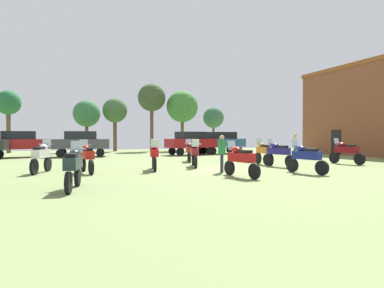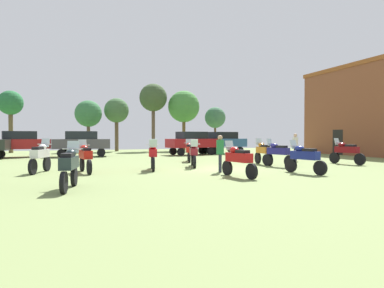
{
  "view_description": "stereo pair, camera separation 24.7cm",
  "coord_description": "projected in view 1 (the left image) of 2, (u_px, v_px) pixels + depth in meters",
  "views": [
    {
      "loc": [
        -7.07,
        -15.53,
        1.64
      ],
      "look_at": [
        0.7,
        5.72,
        1.12
      ],
      "focal_mm": 32.05,
      "sensor_mm": 36.0,
      "label": 1
    },
    {
      "loc": [
        -6.84,
        -15.61,
        1.64
      ],
      "look_at": [
        0.7,
        5.72,
        1.12
      ],
      "focal_mm": 32.05,
      "sensor_mm": 36.0,
      "label": 2
    }
  ],
  "objects": [
    {
      "name": "car_2",
      "position": [
        81.0,
        142.0,
        26.99
      ],
      "size": [
        4.44,
        2.17,
        2.0
      ],
      "rotation": [
        0.0,
        0.0,
        1.48
      ],
      "color": "black",
      "rests_on": "ground"
    },
    {
      "name": "motorcycle_10",
      "position": [
        279.0,
        153.0,
        18.14
      ],
      "size": [
        0.8,
        2.1,
        1.49
      ],
      "rotation": [
        0.0,
        0.0,
        0.28
      ],
      "color": "black",
      "rests_on": "ground"
    },
    {
      "name": "motorcycle_5",
      "position": [
        264.0,
        152.0,
        19.48
      ],
      "size": [
        0.62,
        2.12,
        1.49
      ],
      "rotation": [
        0.0,
        0.0,
        -0.09
      ],
      "color": "black",
      "rests_on": "ground"
    },
    {
      "name": "tree_1",
      "position": [
        8.0,
        104.0,
        32.71
      ],
      "size": [
        2.33,
        2.33,
        6.0
      ],
      "color": "brown",
      "rests_on": "ground"
    },
    {
      "name": "motorcycle_7",
      "position": [
        154.0,
        155.0,
        16.31
      ],
      "size": [
        0.7,
        2.11,
        1.49
      ],
      "rotation": [
        0.0,
        0.0,
        2.95
      ],
      "color": "black",
      "rests_on": "ground"
    },
    {
      "name": "motorcycle_12",
      "position": [
        87.0,
        157.0,
        15.08
      ],
      "size": [
        0.67,
        2.24,
        1.46
      ],
      "rotation": [
        0.0,
        0.0,
        0.15
      ],
      "color": "black",
      "rests_on": "ground"
    },
    {
      "name": "tree_2",
      "position": [
        115.0,
        111.0,
        36.59
      ],
      "size": [
        2.62,
        2.62,
        5.68
      ],
      "color": "brown",
      "rests_on": "ground"
    },
    {
      "name": "person_1",
      "position": [
        222.0,
        151.0,
        15.35
      ],
      "size": [
        0.45,
        0.45,
        1.66
      ],
      "rotation": [
        0.0,
        0.0,
        1.17
      ],
      "color": "#282C3D",
      "rests_on": "ground"
    },
    {
      "name": "motorcycle_4",
      "position": [
        346.0,
        151.0,
        19.79
      ],
      "size": [
        0.71,
        2.29,
        1.5
      ],
      "rotation": [
        0.0,
        0.0,
        0.18
      ],
      "color": "black",
      "rests_on": "ground"
    },
    {
      "name": "car_3",
      "position": [
        191.0,
        141.0,
        29.62
      ],
      "size": [
        4.56,
        2.58,
        2.0
      ],
      "rotation": [
        0.0,
        0.0,
        1.76
      ],
      "color": "black",
      "rests_on": "ground"
    },
    {
      "name": "car_4",
      "position": [
        18.0,
        142.0,
        26.22
      ],
      "size": [
        4.57,
        2.6,
        2.0
      ],
      "rotation": [
        0.0,
        0.0,
        1.77
      ],
      "color": "black",
      "rests_on": "ground"
    },
    {
      "name": "motorcycle_9",
      "position": [
        241.0,
        159.0,
        13.51
      ],
      "size": [
        0.68,
        2.19,
        1.44
      ],
      "rotation": [
        0.0,
        0.0,
        0.16
      ],
      "color": "black",
      "rests_on": "ground"
    },
    {
      "name": "motorcycle_11",
      "position": [
        194.0,
        153.0,
        18.03
      ],
      "size": [
        0.8,
        2.15,
        1.47
      ],
      "rotation": [
        0.0,
        0.0,
        2.87
      ],
      "color": "black",
      "rests_on": "ground"
    },
    {
      "name": "ground_plane",
      "position": [
        218.0,
        169.0,
        17.05
      ],
      "size": [
        44.0,
        52.0,
        0.02
      ],
      "color": "olive"
    },
    {
      "name": "motorcycle_6",
      "position": [
        189.0,
        150.0,
        21.71
      ],
      "size": [
        0.85,
        2.18,
        1.44
      ],
      "rotation": [
        0.0,
        0.0,
        -0.29
      ],
      "color": "black",
      "rests_on": "ground"
    },
    {
      "name": "tree_6",
      "position": [
        152.0,
        98.0,
        37.67
      ],
      "size": [
        3.05,
        3.05,
        7.4
      ],
      "color": "brown",
      "rests_on": "ground"
    },
    {
      "name": "motorcycle_8",
      "position": [
        306.0,
        157.0,
        14.79
      ],
      "size": [
        0.75,
        2.13,
        1.45
      ],
      "rotation": [
        0.0,
        0.0,
        0.23
      ],
      "color": "black",
      "rests_on": "ground"
    },
    {
      "name": "person_3",
      "position": [
        295.0,
        145.0,
        22.51
      ],
      "size": [
        0.43,
        0.43,
        1.79
      ],
      "rotation": [
        0.0,
        0.0,
        4.41
      ],
      "color": "#302F49",
      "rests_on": "ground"
    },
    {
      "name": "tree_5",
      "position": [
        87.0,
        114.0,
        35.16
      ],
      "size": [
        2.73,
        2.73,
        5.3
      ],
      "color": "brown",
      "rests_on": "ground"
    },
    {
      "name": "car_5",
      "position": [
        222.0,
        141.0,
        31.53
      ],
      "size": [
        4.56,
        2.56,
        2.0
      ],
      "rotation": [
        0.0,
        0.0,
        1.76
      ],
      "color": "black",
      "rests_on": "ground"
    },
    {
      "name": "tree_7",
      "position": [
        213.0,
        118.0,
        40.57
      ],
      "size": [
        2.47,
        2.47,
        5.05
      ],
      "color": "#523825",
      "rests_on": "ground"
    },
    {
      "name": "motorcycle_1",
      "position": [
        41.0,
        156.0,
        14.97
      ],
      "size": [
        0.84,
        2.11,
        1.51
      ],
      "rotation": [
        0.0,
        0.0,
        -0.31
      ],
      "color": "black",
      "rests_on": "ground"
    },
    {
      "name": "motorcycle_3",
      "position": [
        73.0,
        166.0,
        10.32
      ],
      "size": [
        0.7,
        2.18,
        1.47
      ],
      "rotation": [
        0.0,
        0.0,
        -0.18
      ],
      "color": "black",
      "rests_on": "ground"
    },
    {
      "name": "tree_3",
      "position": [
        182.0,
        107.0,
        38.56
      ],
      "size": [
        3.55,
        3.55,
        6.72
      ],
      "color": "brown",
      "rests_on": "ground"
    }
  ]
}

